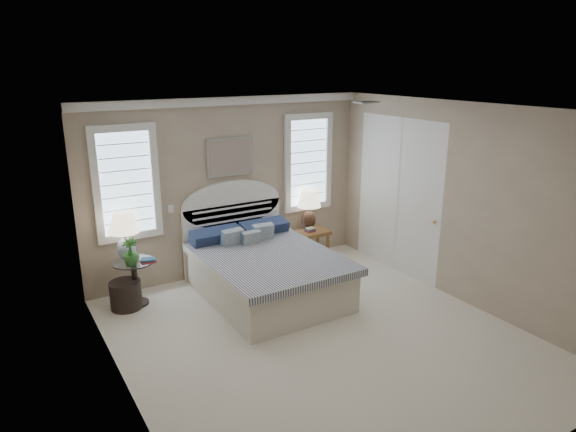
% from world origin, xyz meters
% --- Properties ---
extents(floor, '(4.50, 5.00, 0.01)m').
position_xyz_m(floor, '(0.00, 0.00, 0.00)').
color(floor, silver).
rests_on(floor, ground).
extents(ceiling, '(4.50, 5.00, 0.01)m').
position_xyz_m(ceiling, '(0.00, 0.00, 2.70)').
color(ceiling, silver).
rests_on(ceiling, wall_back).
extents(wall_back, '(4.50, 0.02, 2.70)m').
position_xyz_m(wall_back, '(0.00, 2.50, 1.35)').
color(wall_back, tan).
rests_on(wall_back, floor).
extents(wall_left, '(0.02, 5.00, 2.70)m').
position_xyz_m(wall_left, '(-2.25, 0.00, 1.35)').
color(wall_left, tan).
rests_on(wall_left, floor).
extents(wall_right, '(0.02, 5.00, 2.70)m').
position_xyz_m(wall_right, '(2.25, 0.00, 1.35)').
color(wall_right, tan).
rests_on(wall_right, floor).
extents(crown_molding, '(4.50, 0.08, 0.12)m').
position_xyz_m(crown_molding, '(0.00, 2.46, 2.64)').
color(crown_molding, white).
rests_on(crown_molding, wall_back).
extents(hvac_vent, '(0.30, 0.20, 0.02)m').
position_xyz_m(hvac_vent, '(1.20, 0.80, 2.68)').
color(hvac_vent, '#B2B2B2').
rests_on(hvac_vent, ceiling).
extents(switch_plate, '(0.08, 0.01, 0.12)m').
position_xyz_m(switch_plate, '(-0.95, 2.48, 1.15)').
color(switch_plate, white).
rests_on(switch_plate, wall_back).
extents(window_left, '(0.90, 0.06, 1.60)m').
position_xyz_m(window_left, '(-1.55, 2.48, 1.60)').
color(window_left, silver).
rests_on(window_left, wall_back).
extents(window_right, '(0.90, 0.06, 1.60)m').
position_xyz_m(window_right, '(1.40, 2.48, 1.60)').
color(window_right, silver).
rests_on(window_right, wall_back).
extents(painting, '(0.74, 0.04, 0.58)m').
position_xyz_m(painting, '(0.00, 2.46, 1.82)').
color(painting, silver).
rests_on(painting, wall_back).
extents(closet_door, '(0.02, 1.80, 2.40)m').
position_xyz_m(closet_door, '(2.23, 1.20, 1.20)').
color(closet_door, white).
rests_on(closet_door, floor).
extents(bed, '(1.72, 2.28, 1.47)m').
position_xyz_m(bed, '(0.00, 1.46, 0.39)').
color(bed, beige).
rests_on(bed, floor).
extents(side_table_left, '(0.56, 0.56, 0.63)m').
position_xyz_m(side_table_left, '(-1.65, 2.05, 0.39)').
color(side_table_left, black).
rests_on(side_table_left, floor).
extents(nightstand_right, '(0.50, 0.40, 0.53)m').
position_xyz_m(nightstand_right, '(1.30, 2.15, 0.39)').
color(nightstand_right, brown).
rests_on(nightstand_right, floor).
extents(floor_pot, '(0.45, 0.45, 0.38)m').
position_xyz_m(floor_pot, '(-1.80, 2.01, 0.19)').
color(floor_pot, black).
rests_on(floor_pot, floor).
extents(lamp_left, '(0.47, 0.47, 0.66)m').
position_xyz_m(lamp_left, '(-1.70, 2.17, 1.03)').
color(lamp_left, white).
rests_on(lamp_left, side_table_left).
extents(lamp_right, '(0.52, 0.52, 0.65)m').
position_xyz_m(lamp_right, '(1.31, 2.29, 0.93)').
color(lamp_right, black).
rests_on(lamp_right, nightstand_right).
extents(potted_plant, '(0.27, 0.27, 0.36)m').
position_xyz_m(potted_plant, '(-1.71, 1.93, 0.81)').
color(potted_plant, '#2C6528').
rests_on(potted_plant, side_table_left).
extents(books_left, '(0.21, 0.17, 0.05)m').
position_xyz_m(books_left, '(-1.49, 1.90, 0.66)').
color(books_left, '#A02830').
rests_on(books_left, side_table_left).
extents(books_right, '(0.16, 0.11, 0.06)m').
position_xyz_m(books_right, '(1.24, 2.13, 0.56)').
color(books_right, '#A02830').
rests_on(books_right, nightstand_right).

